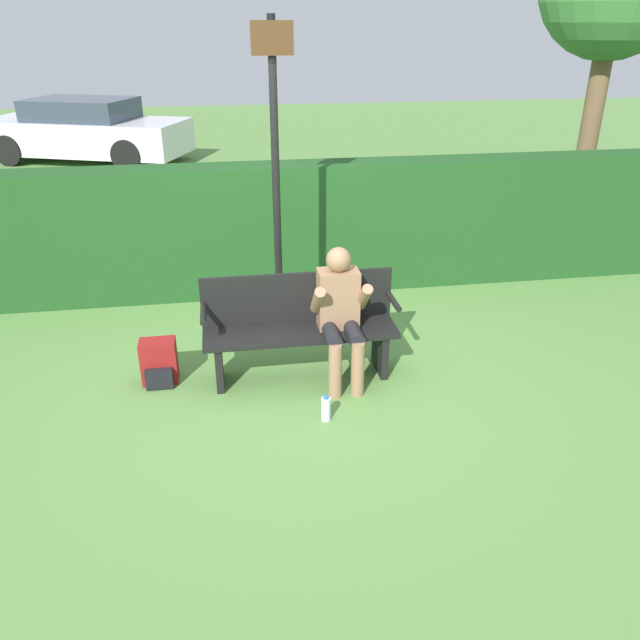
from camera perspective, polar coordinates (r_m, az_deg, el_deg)
The scene contains 8 objects.
ground_plane at distance 5.50m, azimuth -1.72°, elevation -5.14°, with size 40.00×40.00×0.00m, color #5B8942.
hedge_back at distance 7.05m, azimuth -3.98°, elevation 8.28°, with size 12.00×0.47×1.44m.
park_bench at distance 5.33m, azimuth -1.87°, elevation -0.52°, with size 1.65×0.41×0.90m.
person_seated at distance 5.19m, azimuth 1.87°, elevation 0.87°, with size 0.48×0.57×1.15m.
backpack at distance 5.50m, azimuth -14.50°, elevation -3.83°, with size 0.30×0.26×0.39m.
water_bottle at distance 4.88m, azimuth 0.54°, elevation -8.11°, with size 0.07×0.07×0.22m.
signpost at distance 5.64m, azimuth -4.06°, elevation 13.18°, with size 0.34×0.09×2.87m.
parked_car at distance 15.19m, azimuth -20.72°, elevation 15.85°, with size 4.74×3.16×1.33m.
Camera 1 is at (-0.59, -4.69, 2.81)m, focal length 35.00 mm.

